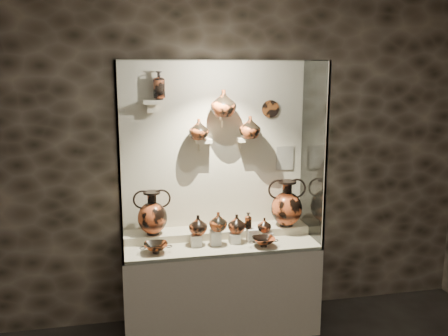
{
  "coord_description": "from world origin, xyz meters",
  "views": [
    {
      "loc": [
        -0.82,
        -1.91,
        2.35
      ],
      "look_at": [
        0.05,
        2.24,
        1.48
      ],
      "focal_mm": 40.0,
      "sensor_mm": 36.0,
      "label": 1
    }
  ],
  "objects_px": {
    "kylix_right": "(264,241)",
    "ovoid_vase_b": "(223,103)",
    "amphora_left": "(152,213)",
    "ovoid_vase_c": "(250,127)",
    "lekythos_tall": "(159,84)",
    "jug_b": "(218,221)",
    "amphora_right": "(287,203)",
    "lekythos_small": "(248,220)",
    "kylix_left": "(156,247)",
    "jug_c": "(237,224)",
    "ovoid_vase_a": "(199,129)",
    "jug_a": "(198,225)",
    "jug_e": "(264,225)"
  },
  "relations": [
    {
      "from": "lekythos_small",
      "to": "ovoid_vase_c",
      "type": "xyz_separation_m",
      "value": [
        0.07,
        0.23,
        0.78
      ]
    },
    {
      "from": "lekythos_small",
      "to": "jug_e",
      "type": "bearing_deg",
      "value": -21.41
    },
    {
      "from": "amphora_left",
      "to": "jug_a",
      "type": "relative_size",
      "value": 2.32
    },
    {
      "from": "jug_b",
      "to": "kylix_left",
      "type": "bearing_deg",
      "value": -169.26
    },
    {
      "from": "jug_a",
      "to": "ovoid_vase_c",
      "type": "relative_size",
      "value": 0.85
    },
    {
      "from": "kylix_left",
      "to": "lekythos_tall",
      "type": "relative_size",
      "value": 0.93
    },
    {
      "from": "kylix_right",
      "to": "ovoid_vase_c",
      "type": "bearing_deg",
      "value": 100.49
    },
    {
      "from": "jug_c",
      "to": "lekythos_small",
      "type": "distance_m",
      "value": 0.11
    },
    {
      "from": "kylix_right",
      "to": "ovoid_vase_b",
      "type": "distance_m",
      "value": 1.24
    },
    {
      "from": "kylix_left",
      "to": "lekythos_tall",
      "type": "distance_m",
      "value": 1.38
    },
    {
      "from": "lekythos_small",
      "to": "lekythos_tall",
      "type": "height_order",
      "value": "lekythos_tall"
    },
    {
      "from": "jug_a",
      "to": "ovoid_vase_c",
      "type": "xyz_separation_m",
      "value": [
        0.51,
        0.23,
        0.8
      ]
    },
    {
      "from": "kylix_left",
      "to": "lekythos_tall",
      "type": "height_order",
      "value": "lekythos_tall"
    },
    {
      "from": "amphora_right",
      "to": "ovoid_vase_a",
      "type": "xyz_separation_m",
      "value": [
        -0.8,
        0.08,
        0.69
      ]
    },
    {
      "from": "jug_e",
      "to": "kylix_right",
      "type": "height_order",
      "value": "jug_e"
    },
    {
      "from": "jug_c",
      "to": "jug_a",
      "type": "bearing_deg",
      "value": -169.98
    },
    {
      "from": "jug_a",
      "to": "lekythos_tall",
      "type": "relative_size",
      "value": 0.61
    },
    {
      "from": "jug_a",
      "to": "jug_b",
      "type": "xyz_separation_m",
      "value": [
        0.17,
        -0.03,
        0.03
      ]
    },
    {
      "from": "ovoid_vase_c",
      "to": "ovoid_vase_b",
      "type": "bearing_deg",
      "value": -178.42
    },
    {
      "from": "amphora_left",
      "to": "amphora_right",
      "type": "relative_size",
      "value": 0.91
    },
    {
      "from": "kylix_right",
      "to": "ovoid_vase_a",
      "type": "bearing_deg",
      "value": 147.65
    },
    {
      "from": "amphora_left",
      "to": "ovoid_vase_c",
      "type": "bearing_deg",
      "value": 21.29
    },
    {
      "from": "kylix_left",
      "to": "jug_c",
      "type": "bearing_deg",
      "value": 7.43
    },
    {
      "from": "amphora_right",
      "to": "lekythos_small",
      "type": "distance_m",
      "value": 0.44
    },
    {
      "from": "jug_a",
      "to": "jug_e",
      "type": "distance_m",
      "value": 0.59
    },
    {
      "from": "amphora_left",
      "to": "ovoid_vase_c",
      "type": "xyz_separation_m",
      "value": [
        0.89,
        0.06,
        0.72
      ]
    },
    {
      "from": "lekythos_tall",
      "to": "ovoid_vase_b",
      "type": "bearing_deg",
      "value": -11.44
    },
    {
      "from": "jug_b",
      "to": "lekythos_tall",
      "type": "xyz_separation_m",
      "value": [
        -0.45,
        0.3,
        1.16
      ]
    },
    {
      "from": "amphora_left",
      "to": "amphora_right",
      "type": "distance_m",
      "value": 1.23
    },
    {
      "from": "amphora_left",
      "to": "jug_c",
      "type": "relative_size",
      "value": 2.38
    },
    {
      "from": "amphora_right",
      "to": "ovoid_vase_a",
      "type": "relative_size",
      "value": 2.34
    },
    {
      "from": "kylix_left",
      "to": "ovoid_vase_a",
      "type": "bearing_deg",
      "value": 37.9
    },
    {
      "from": "kylix_right",
      "to": "lekythos_tall",
      "type": "xyz_separation_m",
      "value": [
        -0.83,
        0.42,
        1.33
      ]
    },
    {
      "from": "jug_b",
      "to": "lekythos_tall",
      "type": "relative_size",
      "value": 0.6
    },
    {
      "from": "jug_a",
      "to": "jug_b",
      "type": "relative_size",
      "value": 1.03
    },
    {
      "from": "jug_b",
      "to": "kylix_left",
      "type": "xyz_separation_m",
      "value": [
        -0.54,
        -0.08,
        -0.16
      ]
    },
    {
      "from": "amphora_right",
      "to": "ovoid_vase_c",
      "type": "relative_size",
      "value": 2.17
    },
    {
      "from": "amphora_left",
      "to": "jug_b",
      "type": "relative_size",
      "value": 2.38
    },
    {
      "from": "amphora_right",
      "to": "jug_c",
      "type": "bearing_deg",
      "value": -161.5
    },
    {
      "from": "amphora_left",
      "to": "lekythos_tall",
      "type": "xyz_separation_m",
      "value": [
        0.1,
        0.1,
        1.11
      ]
    },
    {
      "from": "jug_b",
      "to": "jug_c",
      "type": "height_order",
      "value": "jug_b"
    },
    {
      "from": "lekythos_small",
      "to": "ovoid_vase_a",
      "type": "distance_m",
      "value": 0.9
    },
    {
      "from": "amphora_right",
      "to": "ovoid_vase_b",
      "type": "relative_size",
      "value": 1.83
    },
    {
      "from": "kylix_left",
      "to": "ovoid_vase_c",
      "type": "bearing_deg",
      "value": 19.65
    },
    {
      "from": "jug_b",
      "to": "kylix_right",
      "type": "bearing_deg",
      "value": -15.48
    },
    {
      "from": "jug_b",
      "to": "kylix_right",
      "type": "relative_size",
      "value": 0.66
    },
    {
      "from": "jug_c",
      "to": "kylix_right",
      "type": "relative_size",
      "value": 0.66
    },
    {
      "from": "jug_a",
      "to": "jug_b",
      "type": "distance_m",
      "value": 0.18
    },
    {
      "from": "kylix_left",
      "to": "lekythos_tall",
      "type": "xyz_separation_m",
      "value": [
        0.09,
        0.38,
        1.32
      ]
    },
    {
      "from": "lekythos_tall",
      "to": "ovoid_vase_a",
      "type": "xyz_separation_m",
      "value": [
        0.33,
        -0.03,
        -0.4
      ]
    }
  ]
}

